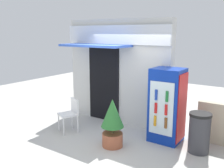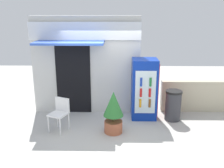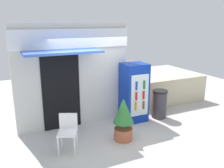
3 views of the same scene
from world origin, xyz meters
name	(u,v)px [view 1 (image 1 of 3)]	position (x,y,z in m)	size (l,w,h in m)	color
ground	(105,142)	(0.00, 0.00, 0.00)	(16.00, 16.00, 0.00)	beige
storefront_building	(117,70)	(-0.59, 1.39, 1.51)	(3.21, 1.11, 2.90)	silver
drink_cooler	(167,105)	(1.14, 0.91, 0.87)	(0.73, 0.70, 1.75)	#0C2D9E
plastic_chair	(71,112)	(-1.13, 0.04, 0.52)	(0.56, 0.57, 0.87)	white
potted_plant_near_shop	(112,121)	(0.26, -0.08, 0.61)	(0.52, 0.52, 1.11)	#AD5B3D
trash_bin	(199,133)	(1.96, 0.74, 0.44)	(0.47, 0.47, 0.88)	#38383D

